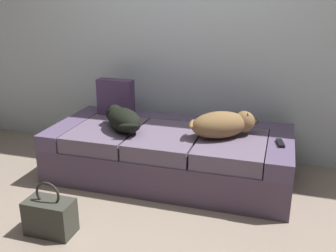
# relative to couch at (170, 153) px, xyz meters

# --- Properties ---
(ground_plane) EXTENTS (10.00, 10.00, 0.00)m
(ground_plane) POSITION_rel_couch_xyz_m (0.00, -1.01, -0.21)
(ground_plane) COLOR gray
(back_wall) EXTENTS (6.40, 0.10, 2.80)m
(back_wall) POSITION_rel_couch_xyz_m (0.00, 0.64, 1.19)
(back_wall) COLOR silver
(back_wall) RESTS_ON ground
(couch) EXTENTS (2.03, 0.94, 0.43)m
(couch) POSITION_rel_couch_xyz_m (0.00, 0.00, 0.00)
(couch) COLOR #534159
(couch) RESTS_ON ground
(dog_dark) EXTENTS (0.49, 0.46, 0.19)m
(dog_dark) POSITION_rel_couch_xyz_m (-0.38, -0.12, 0.31)
(dog_dark) COLOR black
(dog_dark) RESTS_ON couch
(dog_tan) EXTENTS (0.57, 0.47, 0.21)m
(dog_tan) POSITION_rel_couch_xyz_m (0.46, -0.04, 0.32)
(dog_tan) COLOR brown
(dog_tan) RESTS_ON couch
(tv_remote) EXTENTS (0.07, 0.16, 0.02)m
(tv_remote) POSITION_rel_couch_xyz_m (0.91, -0.08, 0.23)
(tv_remote) COLOR black
(tv_remote) RESTS_ON couch
(throw_pillow) EXTENTS (0.34, 0.13, 0.34)m
(throw_pillow) POSITION_rel_couch_xyz_m (-0.61, 0.27, 0.39)
(throw_pillow) COLOR #4D375A
(throw_pillow) RESTS_ON couch
(handbag) EXTENTS (0.32, 0.18, 0.38)m
(handbag) POSITION_rel_couch_xyz_m (-0.51, -1.05, -0.09)
(handbag) COLOR #393931
(handbag) RESTS_ON ground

